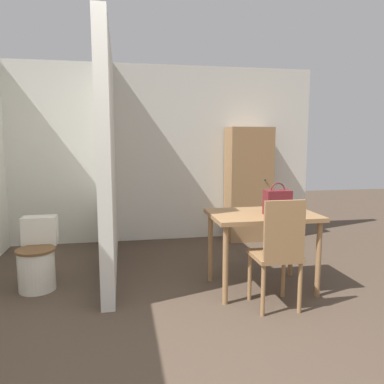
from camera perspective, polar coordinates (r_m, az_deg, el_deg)
name	(u,v)px	position (r m, az deg, el deg)	size (l,w,h in m)	color
wall_back	(149,154)	(5.45, -6.55, 5.74)	(4.85, 0.12, 2.50)	silver
partition_wall	(108,159)	(4.24, -12.65, 4.99)	(0.12, 2.29, 2.50)	silver
dining_table	(262,223)	(3.69, 10.66, -4.65)	(1.01, 0.69, 0.76)	#997047
wooden_chair	(278,251)	(3.28, 13.01, -8.72)	(0.39, 0.39, 0.97)	#997047
toilet	(37,259)	(4.04, -22.49, -9.38)	(0.37, 0.52, 0.68)	silver
handbag	(277,202)	(3.59, 12.88, -1.52)	(0.24, 0.14, 0.31)	maroon
wooden_cabinet	(248,184)	(5.49, 8.57, 1.19)	(0.62, 0.43, 1.63)	#997047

